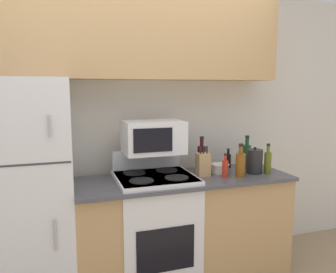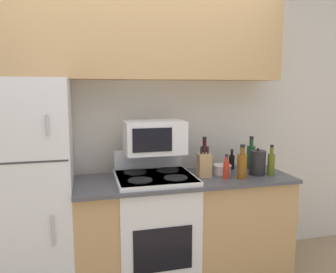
% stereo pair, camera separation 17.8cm
% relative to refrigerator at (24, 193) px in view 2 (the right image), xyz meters
% --- Properties ---
extents(wall_back, '(8.00, 0.05, 2.55)m').
position_rel_refrigerator_xyz_m(wall_back, '(0.89, 0.38, 0.42)').
color(wall_back, silver).
rests_on(wall_back, ground_plane).
extents(lower_cabinets, '(1.79, 0.61, 0.92)m').
position_rel_refrigerator_xyz_m(lower_cabinets, '(1.26, -0.06, -0.40)').
color(lower_cabinets, tan).
rests_on(lower_cabinets, ground_plane).
extents(refrigerator, '(0.72, 0.71, 1.72)m').
position_rel_refrigerator_xyz_m(refrigerator, '(0.00, 0.00, 0.00)').
color(refrigerator, white).
rests_on(refrigerator, ground_plane).
extents(upper_cabinets, '(2.51, 0.36, 0.74)m').
position_rel_refrigerator_xyz_m(upper_cabinets, '(0.89, 0.18, 1.23)').
color(upper_cabinets, tan).
rests_on(upper_cabinets, refrigerator).
extents(stove, '(0.62, 0.59, 1.11)m').
position_rel_refrigerator_xyz_m(stove, '(1.00, -0.07, -0.37)').
color(stove, white).
rests_on(stove, ground_plane).
extents(microwave, '(0.49, 0.34, 0.27)m').
position_rel_refrigerator_xyz_m(microwave, '(1.02, 0.04, 0.39)').
color(microwave, white).
rests_on(microwave, stove).
extents(knife_block, '(0.10, 0.09, 0.25)m').
position_rel_refrigerator_xyz_m(knife_block, '(1.42, -0.08, 0.16)').
color(knife_block, tan).
rests_on(knife_block, lower_cabinets).
extents(bowl, '(0.16, 0.16, 0.08)m').
position_rel_refrigerator_xyz_m(bowl, '(1.60, -0.04, 0.10)').
color(bowl, silver).
rests_on(bowl, lower_cabinets).
extents(bottle_soy_sauce, '(0.05, 0.05, 0.18)m').
position_rel_refrigerator_xyz_m(bottle_soy_sauce, '(1.76, 0.11, 0.13)').
color(bottle_soy_sauce, black).
rests_on(bottle_soy_sauce, lower_cabinets).
extents(bottle_wine_green, '(0.08, 0.08, 0.30)m').
position_rel_refrigerator_xyz_m(bottle_wine_green, '(1.93, 0.07, 0.18)').
color(bottle_wine_green, '#194C23').
rests_on(bottle_wine_green, lower_cabinets).
extents(bottle_hot_sauce, '(0.05, 0.05, 0.20)m').
position_rel_refrigerator_xyz_m(bottle_hot_sauce, '(1.57, -0.18, 0.14)').
color(bottle_hot_sauce, red).
rests_on(bottle_hot_sauce, lower_cabinets).
extents(bottle_olive_oil, '(0.06, 0.06, 0.26)m').
position_rel_refrigerator_xyz_m(bottle_olive_oil, '(1.98, -0.18, 0.16)').
color(bottle_olive_oil, '#5B6619').
rests_on(bottle_olive_oil, lower_cabinets).
extents(bottle_whiskey, '(0.08, 0.08, 0.28)m').
position_rel_refrigerator_xyz_m(bottle_whiskey, '(1.70, -0.21, 0.17)').
color(bottle_whiskey, brown).
rests_on(bottle_whiskey, lower_cabinets).
extents(bottle_wine_red, '(0.08, 0.08, 0.30)m').
position_rel_refrigerator_xyz_m(bottle_wine_red, '(1.50, 0.14, 0.18)').
color(bottle_wine_red, '#470F19').
rests_on(bottle_wine_red, lower_cabinets).
extents(kettle, '(0.14, 0.14, 0.23)m').
position_rel_refrigerator_xyz_m(kettle, '(1.88, -0.13, 0.16)').
color(kettle, black).
rests_on(kettle, lower_cabinets).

